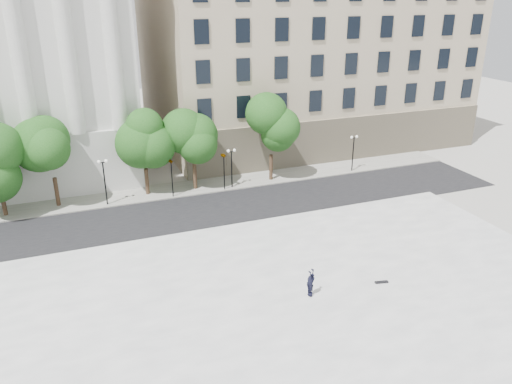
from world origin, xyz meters
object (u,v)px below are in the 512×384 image
(skateboard, at_px, (382,282))
(person_lying, at_px, (310,292))
(traffic_light_east, at_px, (224,153))
(traffic_light_west, at_px, (171,160))

(skateboard, bearing_deg, person_lying, -172.24)
(traffic_light_east, bearing_deg, skateboard, -78.32)
(traffic_light_west, relative_size, traffic_light_east, 0.98)
(traffic_light_east, bearing_deg, person_lying, -92.40)
(person_lying, relative_size, skateboard, 2.08)
(skateboard, bearing_deg, traffic_light_east, 113.06)
(person_lying, bearing_deg, skateboard, -33.00)
(traffic_light_east, relative_size, skateboard, 4.93)
(person_lying, height_order, skateboard, person_lying)
(traffic_light_west, distance_m, skateboard, 22.11)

